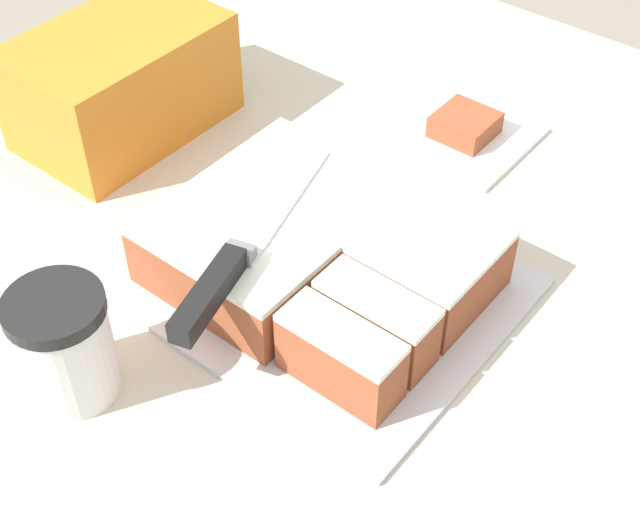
{
  "coord_description": "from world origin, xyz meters",
  "views": [
    {
      "loc": [
        -0.44,
        -0.45,
        1.56
      ],
      "look_at": [
        0.06,
        -0.05,
        0.95
      ],
      "focal_mm": 50.0,
      "sensor_mm": 36.0,
      "label": 1
    }
  ],
  "objects_px": {
    "storage_box": "(121,82)",
    "cake": "(319,253)",
    "cake_board": "(320,283)",
    "knife": "(227,271)",
    "coffee_cup": "(65,345)",
    "brownie": "(465,125)"
  },
  "relations": [
    {
      "from": "storage_box",
      "to": "cake",
      "type": "bearing_deg",
      "value": -100.23
    },
    {
      "from": "cake_board",
      "to": "knife",
      "type": "relative_size",
      "value": 1.27
    },
    {
      "from": "cake_board",
      "to": "cake",
      "type": "height_order",
      "value": "cake"
    },
    {
      "from": "coffee_cup",
      "to": "storage_box",
      "type": "bearing_deg",
      "value": 40.77
    },
    {
      "from": "cake",
      "to": "coffee_cup",
      "type": "height_order",
      "value": "coffee_cup"
    },
    {
      "from": "cake",
      "to": "brownie",
      "type": "height_order",
      "value": "cake"
    },
    {
      "from": "cake_board",
      "to": "coffee_cup",
      "type": "bearing_deg",
      "value": 158.8
    },
    {
      "from": "cake_board",
      "to": "brownie",
      "type": "height_order",
      "value": "brownie"
    },
    {
      "from": "cake",
      "to": "storage_box",
      "type": "height_order",
      "value": "storage_box"
    },
    {
      "from": "brownie",
      "to": "storage_box",
      "type": "bearing_deg",
      "value": 125.45
    },
    {
      "from": "coffee_cup",
      "to": "cake_board",
      "type": "bearing_deg",
      "value": -21.2
    },
    {
      "from": "brownie",
      "to": "storage_box",
      "type": "relative_size",
      "value": 0.27
    },
    {
      "from": "cake_board",
      "to": "cake",
      "type": "bearing_deg",
      "value": 51.73
    },
    {
      "from": "cake_board",
      "to": "brownie",
      "type": "xyz_separation_m",
      "value": [
        0.31,
        0.02,
        0.02
      ]
    },
    {
      "from": "cake",
      "to": "brownie",
      "type": "relative_size",
      "value": 4.47
    },
    {
      "from": "cake_board",
      "to": "brownie",
      "type": "distance_m",
      "value": 0.31
    },
    {
      "from": "knife",
      "to": "storage_box",
      "type": "xyz_separation_m",
      "value": [
        0.17,
        0.33,
        -0.02
      ]
    },
    {
      "from": "knife",
      "to": "cake_board",
      "type": "bearing_deg",
      "value": -29.87
    },
    {
      "from": "cake_board",
      "to": "storage_box",
      "type": "relative_size",
      "value": 1.49
    },
    {
      "from": "brownie",
      "to": "storage_box",
      "type": "height_order",
      "value": "storage_box"
    },
    {
      "from": "cake",
      "to": "brownie",
      "type": "xyz_separation_m",
      "value": [
        0.3,
        0.02,
        -0.02
      ]
    },
    {
      "from": "brownie",
      "to": "cake",
      "type": "bearing_deg",
      "value": -176.81
    }
  ]
}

